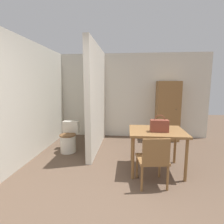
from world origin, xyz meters
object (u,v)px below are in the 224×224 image
Objects in this scene: dining_table at (157,135)px; toilet at (69,139)px; handbag at (159,126)px; wooden_chair at (153,159)px; wooden_cabinet at (167,111)px.

dining_table reaches higher than toilet.
handbag is at bearing -24.59° from toilet.
wooden_chair reaches higher than dining_table.
dining_table is at bearing -107.27° from wooden_cabinet.
handbag is 2.11m from wooden_cabinet.
wooden_cabinet is (0.60, 1.93, 0.17)m from dining_table.
wooden_chair is 2.24m from toilet.
toilet is 2.24× the size of handbag.
wooden_cabinet is (0.73, 2.47, 0.39)m from wooden_chair.
wooden_cabinet reaches higher than wooden_chair.
toilet is 2.22m from handbag.
wooden_chair is 2.60m from wooden_cabinet.
handbag is (1.95, -0.89, 0.57)m from toilet.
dining_table is 3.18× the size of handbag.
dining_table is at bearing 68.79° from wooden_chair.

